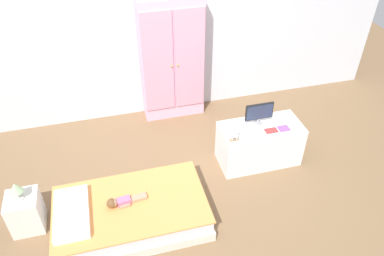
{
  "coord_description": "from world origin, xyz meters",
  "views": [
    {
      "loc": [
        -0.68,
        -2.79,
        3.06
      ],
      "look_at": [
        0.14,
        0.28,
        0.57
      ],
      "focal_mm": 34.59,
      "sensor_mm": 36.0,
      "label": 1
    }
  ],
  "objects_px": {
    "rocking_horse_toy": "(235,135)",
    "book_purple": "(284,128)",
    "doll": "(119,202)",
    "tv_monitor": "(259,112)",
    "book_red": "(271,131)",
    "table_lamp": "(16,188)",
    "bed": "(132,213)",
    "wardrobe": "(172,61)",
    "nightstand": "(26,212)",
    "tv_stand": "(259,144)"
  },
  "relations": [
    {
      "from": "doll",
      "to": "rocking_horse_toy",
      "type": "bearing_deg",
      "value": 16.12
    },
    {
      "from": "book_red",
      "to": "wardrobe",
      "type": "bearing_deg",
      "value": 122.05
    },
    {
      "from": "bed",
      "to": "tv_monitor",
      "type": "bearing_deg",
      "value": 21.36
    },
    {
      "from": "table_lamp",
      "to": "tv_stand",
      "type": "distance_m",
      "value": 2.61
    },
    {
      "from": "tv_monitor",
      "to": "book_red",
      "type": "relative_size",
      "value": 2.33
    },
    {
      "from": "bed",
      "to": "nightstand",
      "type": "height_order",
      "value": "nightstand"
    },
    {
      "from": "bed",
      "to": "wardrobe",
      "type": "distance_m",
      "value": 2.05
    },
    {
      "from": "tv_monitor",
      "to": "nightstand",
      "type": "bearing_deg",
      "value": -171.27
    },
    {
      "from": "table_lamp",
      "to": "book_red",
      "type": "xyz_separation_m",
      "value": [
        2.64,
        0.22,
        -0.03
      ]
    },
    {
      "from": "rocking_horse_toy",
      "to": "book_purple",
      "type": "bearing_deg",
      "value": 3.73
    },
    {
      "from": "nightstand",
      "to": "rocking_horse_toy",
      "type": "distance_m",
      "value": 2.24
    },
    {
      "from": "table_lamp",
      "to": "book_purple",
      "type": "relative_size",
      "value": 1.62
    },
    {
      "from": "nightstand",
      "to": "wardrobe",
      "type": "relative_size",
      "value": 0.25
    },
    {
      "from": "wardrobe",
      "to": "book_purple",
      "type": "xyz_separation_m",
      "value": [
        0.98,
        -1.32,
        -0.31
      ]
    },
    {
      "from": "bed",
      "to": "book_red",
      "type": "relative_size",
      "value": 10.62
    },
    {
      "from": "bed",
      "to": "tv_stand",
      "type": "height_order",
      "value": "tv_stand"
    },
    {
      "from": "tv_monitor",
      "to": "wardrobe",
      "type": "bearing_deg",
      "value": 122.98
    },
    {
      "from": "wardrobe",
      "to": "bed",
      "type": "bearing_deg",
      "value": -115.23
    },
    {
      "from": "wardrobe",
      "to": "book_purple",
      "type": "distance_m",
      "value": 1.67
    },
    {
      "from": "table_lamp",
      "to": "nightstand",
      "type": "bearing_deg",
      "value": -172.87
    },
    {
      "from": "tv_monitor",
      "to": "book_red",
      "type": "bearing_deg",
      "value": -64.35
    },
    {
      "from": "wardrobe",
      "to": "book_red",
      "type": "relative_size",
      "value": 11.69
    },
    {
      "from": "wardrobe",
      "to": "nightstand",
      "type": "bearing_deg",
      "value": -139.91
    },
    {
      "from": "table_lamp",
      "to": "rocking_horse_toy",
      "type": "height_order",
      "value": "rocking_horse_toy"
    },
    {
      "from": "doll",
      "to": "wardrobe",
      "type": "relative_size",
      "value": 0.24
    },
    {
      "from": "bed",
      "to": "tv_stand",
      "type": "xyz_separation_m",
      "value": [
        1.58,
        0.53,
        0.12
      ]
    },
    {
      "from": "bed",
      "to": "nightstand",
      "type": "xyz_separation_m",
      "value": [
        -0.99,
        0.22,
        0.07
      ]
    },
    {
      "from": "doll",
      "to": "nightstand",
      "type": "height_order",
      "value": "nightstand"
    },
    {
      "from": "wardrobe",
      "to": "book_red",
      "type": "height_order",
      "value": "wardrobe"
    },
    {
      "from": "book_purple",
      "to": "bed",
      "type": "bearing_deg",
      "value": -166.46
    },
    {
      "from": "rocking_horse_toy",
      "to": "book_red",
      "type": "bearing_deg",
      "value": 5.0
    },
    {
      "from": "book_red",
      "to": "book_purple",
      "type": "bearing_deg",
      "value": 0.0
    },
    {
      "from": "tv_monitor",
      "to": "book_purple",
      "type": "relative_size",
      "value": 2.69
    },
    {
      "from": "nightstand",
      "to": "table_lamp",
      "type": "distance_m",
      "value": 0.34
    },
    {
      "from": "tv_stand",
      "to": "tv_monitor",
      "type": "relative_size",
      "value": 2.86
    },
    {
      "from": "book_red",
      "to": "book_purple",
      "type": "height_order",
      "value": "same"
    },
    {
      "from": "bed",
      "to": "wardrobe",
      "type": "bearing_deg",
      "value": 64.77
    },
    {
      "from": "nightstand",
      "to": "rocking_horse_toy",
      "type": "relative_size",
      "value": 3.12
    },
    {
      "from": "tv_stand",
      "to": "book_red",
      "type": "xyz_separation_m",
      "value": [
        0.07,
        -0.1,
        0.26
      ]
    },
    {
      "from": "tv_monitor",
      "to": "book_red",
      "type": "height_order",
      "value": "tv_monitor"
    },
    {
      "from": "tv_stand",
      "to": "nightstand",
      "type": "bearing_deg",
      "value": -172.99
    },
    {
      "from": "nightstand",
      "to": "rocking_horse_toy",
      "type": "height_order",
      "value": "rocking_horse_toy"
    },
    {
      "from": "table_lamp",
      "to": "rocking_horse_toy",
      "type": "bearing_deg",
      "value": 4.58
    },
    {
      "from": "bed",
      "to": "tv_monitor",
      "type": "relative_size",
      "value": 4.57
    },
    {
      "from": "table_lamp",
      "to": "tv_monitor",
      "type": "xyz_separation_m",
      "value": [
        2.56,
        0.39,
        0.12
      ]
    },
    {
      "from": "nightstand",
      "to": "table_lamp",
      "type": "relative_size",
      "value": 2.06
    },
    {
      "from": "doll",
      "to": "book_red",
      "type": "xyz_separation_m",
      "value": [
        1.75,
        0.42,
        0.2
      ]
    },
    {
      "from": "nightstand",
      "to": "book_red",
      "type": "distance_m",
      "value": 2.67
    },
    {
      "from": "rocking_horse_toy",
      "to": "book_purple",
      "type": "relative_size",
      "value": 1.07
    },
    {
      "from": "doll",
      "to": "tv_monitor",
      "type": "relative_size",
      "value": 1.2
    }
  ]
}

